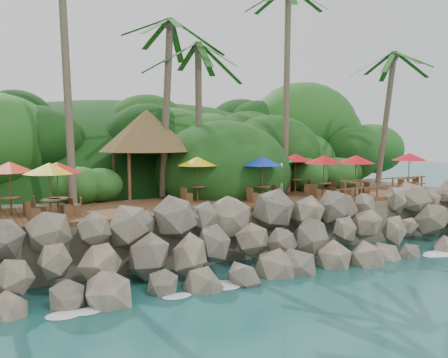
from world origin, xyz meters
TOP-DOWN VIEW (x-y plane):
  - ground at (0.00, 0.00)m, footprint 140.00×140.00m
  - land_base at (0.00, 16.00)m, footprint 32.00×25.20m
  - jungle_hill at (0.00, 23.50)m, footprint 44.80×28.00m
  - seawall at (0.00, 2.00)m, footprint 29.00×4.00m
  - terrace at (0.00, 6.00)m, footprint 26.00×5.00m
  - jungle_foliage at (0.00, 15.00)m, footprint 44.00×16.00m
  - foam_line at (0.00, 0.30)m, footprint 25.20×0.80m
  - palapa at (-2.72, 9.56)m, footprint 5.09×5.09m
  - dining_clusters at (0.81, 5.98)m, footprint 23.49×5.22m
  - railing at (8.40, 3.65)m, footprint 6.10×0.10m
  - waiter at (3.27, 6.06)m, footprint 0.78×0.65m

SIDE VIEW (x-z plane):
  - ground at x=0.00m, z-range 0.00..0.00m
  - jungle_hill at x=0.00m, z-range -7.70..7.70m
  - jungle_foliage at x=0.00m, z-range -6.00..6.00m
  - foam_line at x=0.00m, z-range 0.00..0.06m
  - land_base at x=0.00m, z-range 0.00..2.10m
  - seawall at x=0.00m, z-range 0.00..2.30m
  - terrace at x=0.00m, z-range 2.10..2.30m
  - railing at x=8.40m, z-range 2.41..3.41m
  - waiter at x=3.27m, z-range 2.30..4.11m
  - dining_clusters at x=0.81m, z-range 3.02..5.21m
  - palapa at x=-2.72m, z-range 3.49..8.09m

